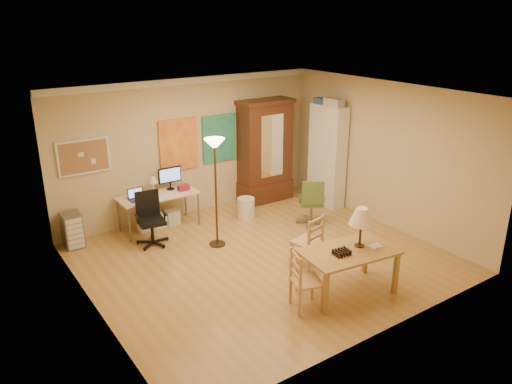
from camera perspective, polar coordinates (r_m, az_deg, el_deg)
floor at (r=8.34m, az=0.82°, el=-7.59°), size 5.50×5.50×0.00m
crown_molding at (r=9.59m, az=-7.81°, el=12.48°), size 5.50×0.08×0.12m
corkboard at (r=9.10m, az=-19.08°, el=3.83°), size 0.90×0.04×0.62m
art_panel_left at (r=9.71m, az=-8.83°, el=5.37°), size 0.80×0.04×1.00m
art_panel_right at (r=10.12m, az=-4.23°, el=6.14°), size 0.75×0.04×0.95m
dining_table at (r=7.23m, az=11.07°, el=-5.49°), size 1.43×0.97×1.26m
ladder_chair_back at (r=7.98m, az=5.99°, el=-5.78°), size 0.48×0.47×0.87m
ladder_chair_left at (r=6.90m, az=5.57°, el=-10.19°), size 0.49×0.50×0.87m
torchiere_lamp at (r=8.28m, az=-4.71°, el=3.56°), size 0.35×0.35×1.91m
computer_desk at (r=9.52m, az=-10.97°, el=-1.70°), size 1.46×0.64×1.10m
office_chair_black at (r=8.93m, az=-11.83°, el=-4.33°), size 0.58×0.58×0.94m
office_chair_green at (r=9.58m, az=6.34°, el=-2.31°), size 0.58×0.58×0.92m
drawer_cart at (r=9.18m, az=-20.24°, el=-4.10°), size 0.31×0.37×0.62m
armoire at (r=10.57m, az=1.04°, el=3.95°), size 1.18×0.56×2.17m
bookshelf at (r=10.42m, az=8.14°, el=4.10°), size 0.31×0.84×2.10m
wastebin at (r=9.80m, az=-1.15°, el=-1.88°), size 0.34×0.34×0.43m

